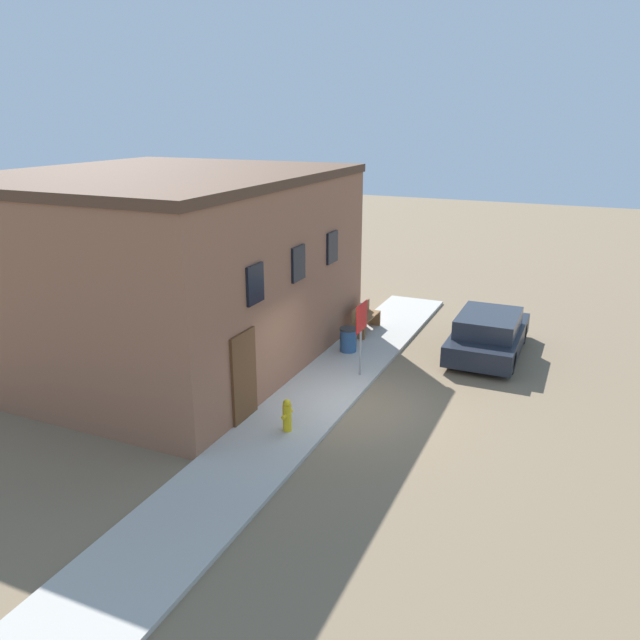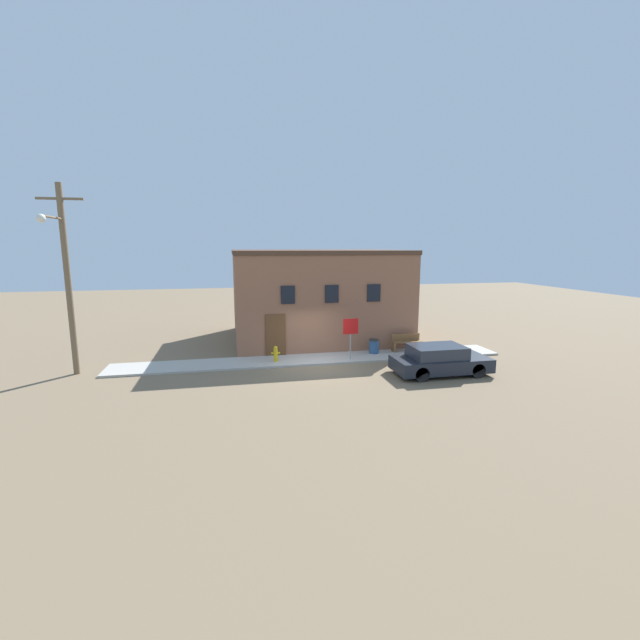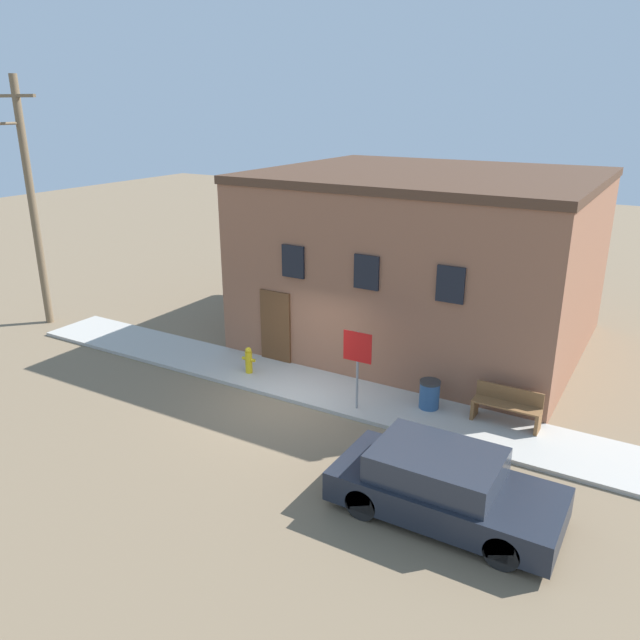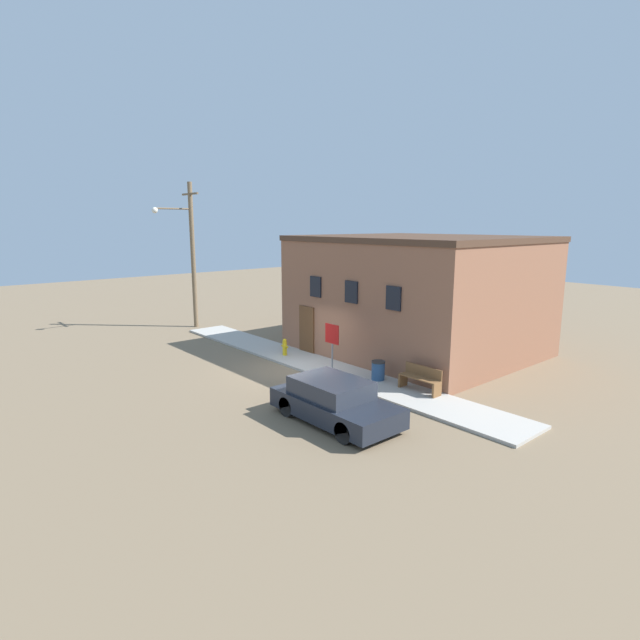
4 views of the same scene
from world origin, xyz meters
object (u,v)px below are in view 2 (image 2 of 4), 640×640
bench (406,342)px  stop_sign (351,331)px  trash_bin (374,346)px  parked_car (440,360)px  utility_pole (66,274)px  fire_hydrant (276,354)px

bench → stop_sign: bearing=-161.8°
bench → trash_bin: 1.87m
bench → parked_car: size_ratio=0.38×
stop_sign → parked_car: stop_sign is taller
bench → parked_car: bearing=-92.1°
bench → trash_bin: bearing=-175.1°
trash_bin → utility_pole: 14.43m
stop_sign → parked_car: bearing=-41.0°
trash_bin → stop_sign: bearing=-148.1°
fire_hydrant → parked_car: 7.55m
stop_sign → fire_hydrant: bearing=173.7°
fire_hydrant → trash_bin: (5.12, 0.56, -0.01)m
fire_hydrant → parked_car: size_ratio=0.18×
stop_sign → parked_car: (3.24, -2.82, -0.90)m
stop_sign → parked_car: size_ratio=0.49×
utility_pole → parked_car: 16.35m
stop_sign → parked_car: 4.39m
bench → fire_hydrant: bearing=-174.1°
trash_bin → utility_pole: (-13.87, -0.58, 3.91)m
trash_bin → fire_hydrant: bearing=-173.8°
stop_sign → trash_bin: stop_sign is taller
parked_car → utility_pole: bearing=168.4°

